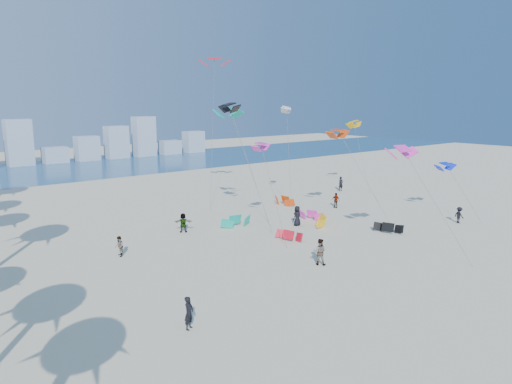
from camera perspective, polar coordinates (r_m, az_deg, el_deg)
ground at (r=27.07m, az=17.47°, el=-15.15°), size 220.00×220.00×0.00m
ocean at (r=88.19m, az=-25.46°, el=2.13°), size 220.00×220.00×0.00m
kitesurfer_near at (r=25.69m, az=-7.97°, el=-14.02°), size 0.77×0.69×1.76m
kitesurfer_mid at (r=35.01m, az=7.57°, el=-7.04°), size 1.14×1.19×1.93m
kitesurfers_far at (r=46.67m, az=4.07°, el=-2.59°), size 34.52×19.29×1.90m
grounded_kites at (r=46.56m, az=4.90°, el=-3.16°), size 12.53×17.69×1.01m
flying_kites at (r=49.46m, az=5.02°, el=9.29°), size 27.41×31.62×16.83m
distant_skyline at (r=97.29m, az=-27.75°, el=4.48°), size 85.00×3.00×8.40m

